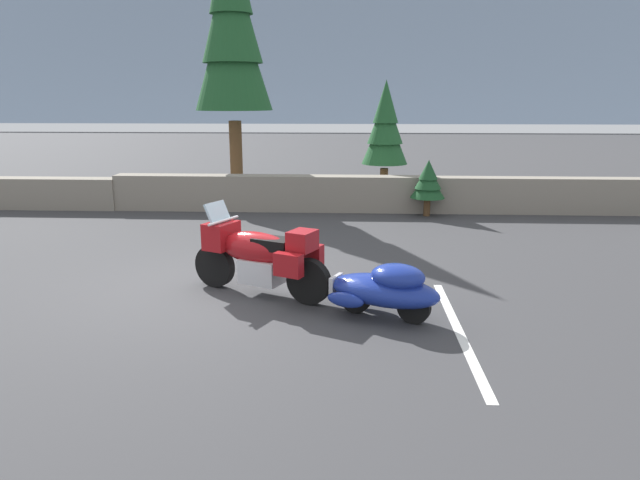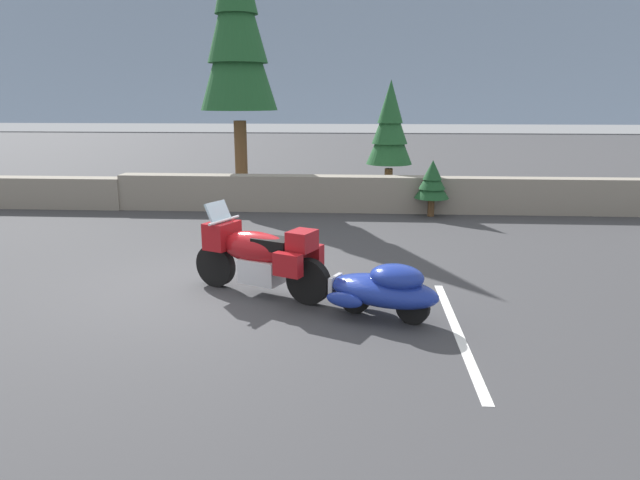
% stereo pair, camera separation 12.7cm
% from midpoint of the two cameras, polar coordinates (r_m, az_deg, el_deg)
% --- Properties ---
extents(ground_plane, '(80.00, 80.00, 0.00)m').
position_cam_midpoint_polar(ground_plane, '(9.01, -10.68, -4.69)').
color(ground_plane, '#38383A').
extents(stone_guard_wall, '(24.00, 0.59, 0.91)m').
position_cam_midpoint_polar(stone_guard_wall, '(14.84, -4.88, 4.58)').
color(stone_guard_wall, gray).
rests_on(stone_guard_wall, ground).
extents(distant_ridgeline, '(240.00, 80.00, 16.00)m').
position_cam_midpoint_polar(distant_ridgeline, '(104.64, 1.88, 16.79)').
color(distant_ridgeline, '#7F93AD').
rests_on(distant_ridgeline, ground).
extents(touring_motorcycle, '(2.15, 1.31, 1.33)m').
position_cam_midpoint_polar(touring_motorcycle, '(8.43, -6.51, -1.41)').
color(touring_motorcycle, black).
rests_on(touring_motorcycle, ground).
extents(car_shaped_trailer, '(2.15, 1.26, 0.76)m').
position_cam_midpoint_polar(car_shaped_trailer, '(7.60, 5.99, -4.79)').
color(car_shaped_trailer, black).
rests_on(car_shaped_trailer, ground).
extents(pine_tree_tall, '(2.14, 2.14, 7.64)m').
position_cam_midpoint_polar(pine_tree_tall, '(16.77, -9.00, 20.46)').
color(pine_tree_tall, brown).
rests_on(pine_tree_tall, ground).
extents(pine_tree_secondary, '(1.24, 1.24, 3.31)m').
position_cam_midpoint_polar(pine_tree_secondary, '(15.86, 6.26, 11.09)').
color(pine_tree_secondary, brown).
rests_on(pine_tree_secondary, ground).
extents(pine_sapling_near, '(0.84, 0.84, 1.38)m').
position_cam_midpoint_polar(pine_sapling_near, '(14.30, 10.42, 5.77)').
color(pine_sapling_near, brown).
rests_on(pine_sapling_near, ground).
extents(parking_stripe_marker, '(0.12, 3.60, 0.01)m').
position_cam_midpoint_polar(parking_stripe_marker, '(7.48, 13.10, -8.74)').
color(parking_stripe_marker, silver).
rests_on(parking_stripe_marker, ground).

